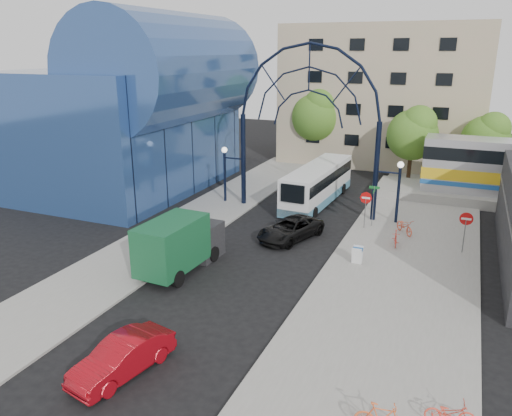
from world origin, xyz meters
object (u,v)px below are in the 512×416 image
at_px(stop_sign, 366,201).
at_px(street_name_sign, 374,197).
at_px(do_not_enter_sign, 466,223).
at_px(green_truck, 181,243).
at_px(gateway_arch, 308,95).
at_px(sandwich_board, 357,253).
at_px(bike_near_b, 396,238).
at_px(tree_north_c, 487,137).
at_px(city_bus, 318,184).
at_px(bike_far_a, 450,413).
at_px(tree_north_a, 414,132).
at_px(bike_near_a, 405,226).
at_px(tree_north_b, 318,114).
at_px(black_suv, 290,229).
at_px(red_sedan, 122,357).

relative_size(stop_sign, street_name_sign, 0.89).
xyz_separation_m(do_not_enter_sign, green_truck, (-14.19, -8.29, -0.46)).
relative_size(gateway_arch, sandwich_board, 13.80).
bearing_deg(gateway_arch, bike_near_b, -31.71).
relative_size(tree_north_c, city_bus, 0.60).
xyz_separation_m(sandwich_board, bike_far_a, (5.40, -11.35, -0.21)).
height_order(tree_north_a, bike_near_a, tree_north_a).
height_order(tree_north_c, city_bus, tree_north_c).
xyz_separation_m(do_not_enter_sign, street_name_sign, (-5.80, 2.60, 0.15)).
height_order(stop_sign, do_not_enter_sign, stop_sign).
height_order(gateway_arch, green_truck, gateway_arch).
bearing_deg(gateway_arch, bike_near_a, -15.37).
xyz_separation_m(tree_north_b, bike_far_a, (14.88, -35.30, -4.74)).
relative_size(black_suv, red_sedan, 1.15).
bearing_deg(tree_north_c, stop_sign, -114.69).
distance_m(street_name_sign, tree_north_c, 16.95).
bearing_deg(bike_near_a, tree_north_c, 37.32).
relative_size(do_not_enter_sign, tree_north_c, 0.38).
relative_size(do_not_enter_sign, red_sedan, 0.59).
bearing_deg(red_sedan, sandwich_board, 77.69).
distance_m(gateway_arch, tree_north_b, 16.72).
distance_m(street_name_sign, black_suv, 6.27).
bearing_deg(tree_north_c, street_name_sign, -114.31).
bearing_deg(sandwich_board, stop_sign, 97.57).
distance_m(tree_north_c, black_suv, 22.88).
bearing_deg(bike_near_a, bike_far_a, -114.64).
bearing_deg(do_not_enter_sign, tree_north_c, 86.42).
xyz_separation_m(tree_north_a, green_truck, (-9.32, -24.22, -3.09)).
bearing_deg(tree_north_b, bike_far_a, -67.14).
bearing_deg(tree_north_b, tree_north_a, -21.80).
relative_size(street_name_sign, green_truck, 0.46).
distance_m(tree_north_c, bike_near_b, 19.38).
bearing_deg(tree_north_b, gateway_arch, -76.32).
height_order(do_not_enter_sign, red_sedan, do_not_enter_sign).
height_order(black_suv, bike_far_a, black_suv).
xyz_separation_m(city_bus, bike_near_b, (7.07, -7.22, -0.95)).
xyz_separation_m(green_truck, red_sedan, (2.83, -8.88, -0.82)).
height_order(sandwich_board, black_suv, black_suv).
bearing_deg(green_truck, bike_near_a, 46.52).
bearing_deg(do_not_enter_sign, sandwich_board, -143.32).
distance_m(stop_sign, green_truck, 13.04).
bearing_deg(do_not_enter_sign, city_bus, 148.07).
height_order(do_not_enter_sign, city_bus, city_bus).
height_order(tree_north_c, red_sedan, tree_north_c).
bearing_deg(city_bus, tree_north_b, 109.79).
bearing_deg(do_not_enter_sign, black_suv, -170.91).
xyz_separation_m(city_bus, black_suv, (0.68, -8.40, -0.85)).
bearing_deg(red_sedan, tree_north_b, 107.49).
bearing_deg(gateway_arch, stop_sign, -22.63).
xyz_separation_m(street_name_sign, tree_north_a, (0.92, 13.33, 2.48)).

